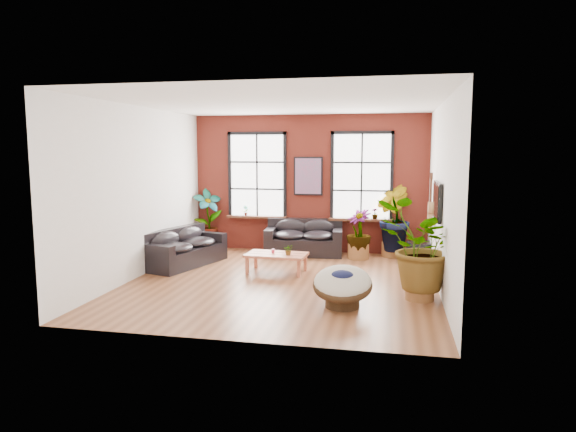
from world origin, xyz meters
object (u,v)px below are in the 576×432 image
sofa_left (183,249)px  sofa_back (304,239)px  papasan_chair (342,285)px  coffee_table (276,256)px

sofa_left → sofa_back: bearing=-38.7°
papasan_chair → sofa_back: bearing=106.9°
coffee_table → papasan_chair: size_ratio=1.28×
sofa_back → sofa_left: (-2.50, -1.74, -0.02)m
sofa_left → coffee_table: size_ratio=1.71×
sofa_back → papasan_chair: size_ratio=1.93×
sofa_back → sofa_left: bearing=-150.2°
sofa_back → coffee_table: 2.05m
coffee_table → papasan_chair: papasan_chair is taller
sofa_back → sofa_left: 3.05m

